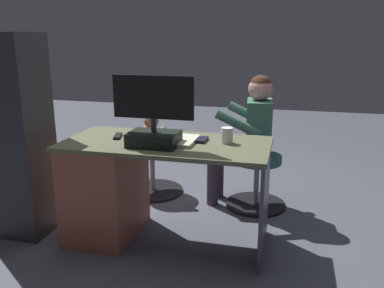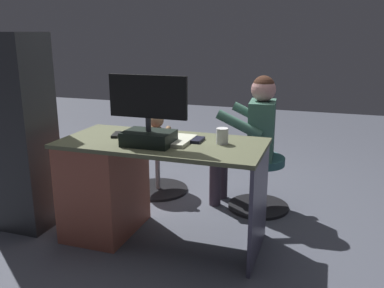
{
  "view_description": "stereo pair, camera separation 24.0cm",
  "coord_description": "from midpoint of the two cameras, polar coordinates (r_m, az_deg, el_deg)",
  "views": [
    {
      "loc": [
        -0.81,
        2.96,
        1.44
      ],
      "look_at": [
        -0.08,
        0.03,
        0.61
      ],
      "focal_mm": 38.26,
      "sensor_mm": 36.0,
      "label": 1
    },
    {
      "loc": [
        -1.04,
        2.9,
        1.44
      ],
      "look_at": [
        -0.08,
        0.03,
        0.61
      ],
      "focal_mm": 38.26,
      "sensor_mm": 36.0,
      "label": 2
    }
  ],
  "objects": [
    {
      "name": "computer_mouse",
      "position": [
        2.91,
        -5.51,
        1.44
      ],
      "size": [
        0.06,
        0.1,
        0.04
      ],
      "primitive_type": "ellipsoid",
      "color": "#201F2B",
      "rests_on": "desk"
    },
    {
      "name": "monitor",
      "position": [
        2.64,
        -3.52,
        2.93
      ],
      "size": [
        0.53,
        0.23,
        0.45
      ],
      "color": "black",
      "rests_on": "desk"
    },
    {
      "name": "ground_plane",
      "position": [
        3.39,
        0.9,
        -9.83
      ],
      "size": [
        10.0,
        10.0,
        0.0
      ],
      "primitive_type": "plane",
      "color": "#4F5360"
    },
    {
      "name": "equipment_rack",
      "position": [
        3.22,
        -21.09,
        1.35
      ],
      "size": [
        0.44,
        0.36,
        1.44
      ],
      "primitive_type": "cube",
      "color": "#2A2B2E",
      "rests_on": "ground_plane"
    },
    {
      "name": "notebook_binder",
      "position": [
        2.74,
        0.11,
        0.52
      ],
      "size": [
        0.23,
        0.3,
        0.02
      ],
      "primitive_type": "cube",
      "rotation": [
        0.0,
        0.0,
        -0.02
      ],
      "color": "beige",
      "rests_on": "desk"
    },
    {
      "name": "person",
      "position": [
        3.39,
        10.34,
        1.8
      ],
      "size": [
        0.53,
        0.5,
        1.12
      ],
      "color": "#406D5B",
      "rests_on": "ground_plane"
    },
    {
      "name": "cup",
      "position": [
        2.7,
        6.78,
        1.1
      ],
      "size": [
        0.08,
        0.08,
        0.1
      ],
      "primitive_type": "cylinder",
      "color": "white",
      "rests_on": "desk"
    },
    {
      "name": "desk",
      "position": [
        3.0,
        -8.19,
        -5.33
      ],
      "size": [
        1.39,
        0.66,
        0.73
      ],
      "color": "#5B5F42",
      "rests_on": "ground_plane"
    },
    {
      "name": "visitor_chair",
      "position": [
        3.49,
        11.34,
        -4.89
      ],
      "size": [
        0.51,
        0.51,
        0.45
      ],
      "color": "black",
      "rests_on": "ground_plane"
    },
    {
      "name": "tv_remote",
      "position": [
        2.93,
        -8.22,
        1.28
      ],
      "size": [
        0.08,
        0.16,
        0.02
      ],
      "primitive_type": "cube",
      "rotation": [
        0.0,
        0.0,
        0.27
      ],
      "color": "black",
      "rests_on": "desk"
    },
    {
      "name": "teddy_bear",
      "position": [
        3.71,
        -3.04,
        1.95
      ],
      "size": [
        0.21,
        0.22,
        0.3
      ],
      "color": "#9D7854",
      "rests_on": "office_chair_teddy"
    },
    {
      "name": "office_chair_teddy",
      "position": [
        3.79,
        -3.02,
        -3.08
      ],
      "size": [
        0.56,
        0.56,
        0.45
      ],
      "color": "black",
      "rests_on": "ground_plane"
    },
    {
      "name": "keyboard",
      "position": [
        2.81,
        -0.21,
        0.84
      ],
      "size": [
        0.42,
        0.14,
        0.02
      ],
      "primitive_type": "cube",
      "color": "black",
      "rests_on": "desk"
    }
  ]
}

